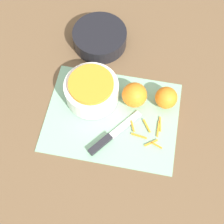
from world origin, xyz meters
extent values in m
plane|color=brown|center=(0.00, 0.00, 0.00)|extent=(4.00, 4.00, 0.00)
cube|color=#84B793|center=(0.00, 0.00, 0.00)|extent=(0.43, 0.32, 0.01)
cylinder|color=silver|center=(-0.08, 0.06, 0.04)|extent=(0.18, 0.18, 0.07)
cylinder|color=orange|center=(-0.08, 0.06, 0.08)|extent=(0.14, 0.14, 0.02)
cylinder|color=black|center=(-0.10, 0.29, 0.03)|extent=(0.19, 0.19, 0.06)
cube|color=#232328|center=(-0.02, -0.11, 0.01)|extent=(0.07, 0.08, 0.02)
cube|color=silver|center=(0.05, -0.02, 0.01)|extent=(0.09, 0.11, 0.00)
sphere|color=orange|center=(0.16, 0.08, 0.04)|extent=(0.07, 0.07, 0.07)
sphere|color=orange|center=(0.06, 0.07, 0.05)|extent=(0.08, 0.08, 0.08)
cube|color=orange|center=(0.14, -0.07, 0.01)|extent=(0.04, 0.03, 0.00)
cube|color=orange|center=(0.16, 0.00, 0.01)|extent=(0.01, 0.05, 0.00)
cube|color=orange|center=(0.12, -0.02, 0.01)|extent=(0.03, 0.04, 0.00)
cube|color=orange|center=(0.16, -0.08, 0.01)|extent=(0.03, 0.02, 0.00)
cube|color=orange|center=(0.07, -0.03, 0.01)|extent=(0.02, 0.04, 0.00)
cube|color=orange|center=(0.10, -0.05, 0.01)|extent=(0.05, 0.01, 0.00)
cube|color=orange|center=(0.15, -0.02, 0.01)|extent=(0.01, 0.05, 0.00)
camera|label=1|loc=(0.08, -0.42, 0.93)|focal=50.00mm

